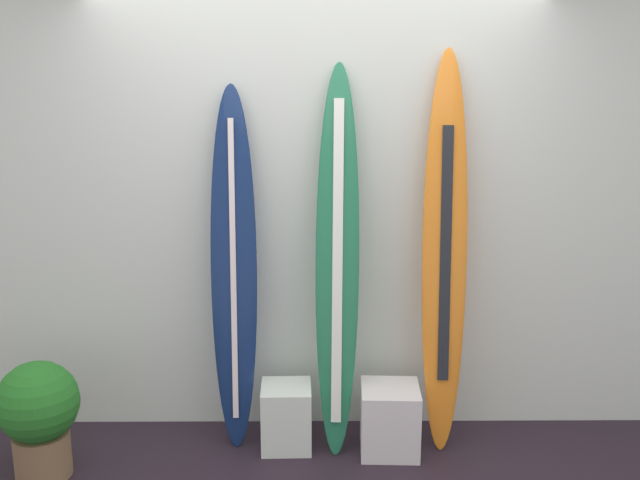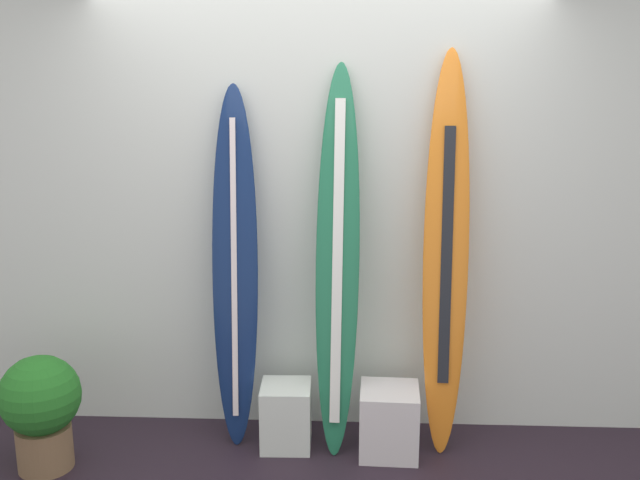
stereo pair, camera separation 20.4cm
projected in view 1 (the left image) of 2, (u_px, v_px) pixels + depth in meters
The scene contains 7 objects.
wall_back at pixel (317, 194), 4.33m from camera, with size 7.20×0.20×2.80m, color silver.
surfboard_navy at pixel (234, 272), 4.14m from camera, with size 0.27×0.33×2.04m.
surfboard_emerald at pixel (337, 262), 4.09m from camera, with size 0.26×0.43×2.15m.
surfboard_sunset at pixel (444, 257), 4.11m from camera, with size 0.26×0.38×2.23m.
display_block_left at pixel (390, 419), 4.18m from camera, with size 0.34×0.34×0.38m.
display_block_center at pixel (286, 416), 4.23m from camera, with size 0.29×0.29×0.37m.
potted_plant at pixel (39, 413), 3.89m from camera, with size 0.43×0.43×0.64m.
Camera 1 is at (-0.01, -2.97, 2.17)m, focal length 41.78 mm.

